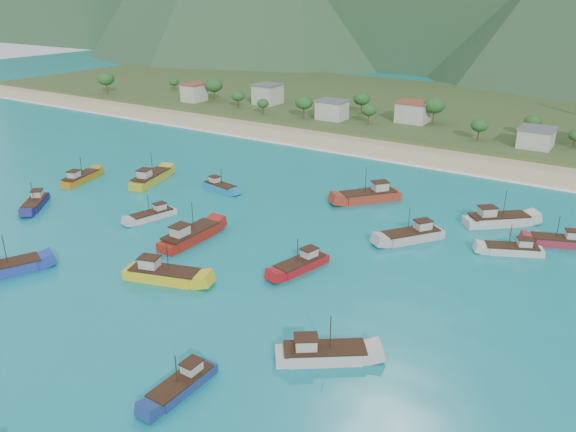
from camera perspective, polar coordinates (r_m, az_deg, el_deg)
The scene contains 22 objects.
ground at distance 87.81m, azimuth -7.47°, elevation -5.24°, with size 600.00×600.00×0.00m, color #0B797F.
beach at distance 152.45m, azimuth 12.06°, elevation 6.26°, with size 400.00×18.00×1.20m, color beige.
land at distance 209.22m, azimuth 18.35°, elevation 9.81°, with size 400.00×110.00×2.40m, color #385123.
surf_line at distance 143.92m, azimuth 10.66°, elevation 5.45°, with size 400.00×2.50×0.08m, color white.
village at distance 170.22m, azimuth 19.62°, elevation 8.71°, with size 215.18×20.59×7.13m.
vegetation at distance 178.93m, azimuth 10.01°, elevation 10.40°, with size 273.33×25.98×8.74m.
boat_0 at distance 121.77m, azimuth -6.95°, elevation 2.93°, with size 9.20×4.17×5.24m.
boat_1 at distance 108.43m, azimuth -13.57°, elevation 0.04°, with size 4.84×9.26×5.25m.
boat_2 at distance 128.87m, azimuth -13.76°, elevation 3.69°, with size 6.57×12.83×7.27m.
boat_3 at distance 98.47m, azimuth 21.86°, elevation -3.24°, with size 9.49×6.35×5.44m.
boat_6 at distance 109.29m, azimuth 20.50°, elevation -0.41°, with size 11.31×10.51×7.05m.
boat_8 at distance 85.13m, azimuth -12.54°, elevation -5.89°, with size 12.02×6.71×6.81m.
boat_9 at distance 86.44m, azimuth 1.33°, elevation -5.02°, with size 5.07×10.16×5.77m.
boat_10 at distance 115.34m, azimuth 8.26°, elevation 1.98°, with size 10.98×12.12×7.48m.
boat_11 at distance 104.68m, azimuth 25.92°, elevation -2.39°, with size 10.10×6.09×5.74m.
boat_12 at distance 97.07m, azimuth -9.93°, elevation -2.06°, with size 3.68×12.25×7.23m.
boat_16 at distance 66.83m, azimuth 3.54°, elevation -13.86°, with size 10.44×8.80×6.28m.
boat_18 at distance 98.42m, azimuth 12.47°, elevation -1.99°, with size 9.17×10.92×6.56m.
boat_19 at distance 121.84m, azimuth -24.25°, elevation 1.15°, with size 8.33×9.30×5.72m.
boat_21 at distance 94.88m, azimuth -27.03°, elevation -4.92°, with size 7.73×11.75×6.72m.
boat_22 at distance 134.26m, azimuth -20.33°, elevation 3.57°, with size 5.48×10.79×6.12m.
boat_25 at distance 63.69m, azimuth -10.69°, elevation -16.56°, with size 2.68×8.76×5.16m.
Camera 1 is at (51.73, -58.80, 39.71)m, focal length 35.00 mm.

